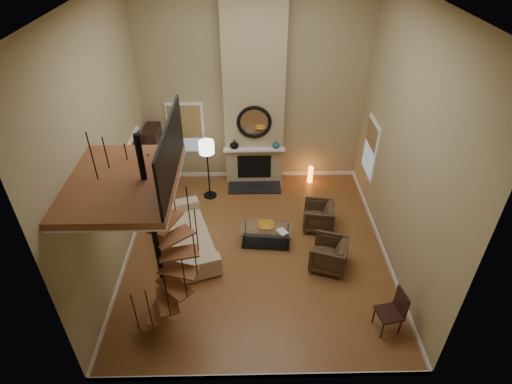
{
  "coord_description": "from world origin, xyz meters",
  "views": [
    {
      "loc": [
        -0.16,
        -7.27,
        6.83
      ],
      "look_at": [
        0.0,
        0.4,
        1.4
      ],
      "focal_mm": 29.19,
      "sensor_mm": 36.0,
      "label": 1
    }
  ],
  "objects_px": {
    "armchair_far": "(332,255)",
    "floor_lamp": "(207,152)",
    "armchair_near": "(321,216)",
    "accent_lamp": "(310,175)",
    "sofa": "(188,233)",
    "hutch": "(156,157)",
    "side_chair": "(394,310)",
    "coffee_table": "(266,234)"
  },
  "relations": [
    {
      "from": "armchair_near",
      "to": "side_chair",
      "type": "relative_size",
      "value": 0.79
    },
    {
      "from": "coffee_table",
      "to": "accent_lamp",
      "type": "xyz_separation_m",
      "value": [
        1.4,
        2.63,
        -0.03
      ]
    },
    {
      "from": "floor_lamp",
      "to": "accent_lamp",
      "type": "xyz_separation_m",
      "value": [
        2.89,
        0.64,
        -1.16
      ]
    },
    {
      "from": "armchair_near",
      "to": "floor_lamp",
      "type": "relative_size",
      "value": 0.44
    },
    {
      "from": "armchair_far",
      "to": "side_chair",
      "type": "distance_m",
      "value": 1.88
    },
    {
      "from": "armchair_near",
      "to": "armchair_far",
      "type": "xyz_separation_m",
      "value": [
        0.03,
        -1.38,
        0.0
      ]
    },
    {
      "from": "sofa",
      "to": "floor_lamp",
      "type": "relative_size",
      "value": 1.45
    },
    {
      "from": "armchair_far",
      "to": "armchair_near",
      "type": "bearing_deg",
      "value": -159.67
    },
    {
      "from": "armchair_near",
      "to": "accent_lamp",
      "type": "xyz_separation_m",
      "value": [
        -0.0,
        2.07,
        -0.1
      ]
    },
    {
      "from": "hutch",
      "to": "coffee_table",
      "type": "xyz_separation_m",
      "value": [
        2.98,
        -2.52,
        -0.67
      ]
    },
    {
      "from": "armchair_far",
      "to": "floor_lamp",
      "type": "relative_size",
      "value": 0.46
    },
    {
      "from": "floor_lamp",
      "to": "armchair_far",
      "type": "bearing_deg",
      "value": -43.9
    },
    {
      "from": "hutch",
      "to": "sofa",
      "type": "distance_m",
      "value": 2.86
    },
    {
      "from": "hutch",
      "to": "accent_lamp",
      "type": "distance_m",
      "value": 4.44
    },
    {
      "from": "armchair_far",
      "to": "coffee_table",
      "type": "bearing_deg",
      "value": -100.79
    },
    {
      "from": "armchair_far",
      "to": "accent_lamp",
      "type": "height_order",
      "value": "armchair_far"
    },
    {
      "from": "floor_lamp",
      "to": "armchair_near",
      "type": "bearing_deg",
      "value": -26.31
    },
    {
      "from": "armchair_near",
      "to": "coffee_table",
      "type": "relative_size",
      "value": 0.58
    },
    {
      "from": "sofa",
      "to": "floor_lamp",
      "type": "height_order",
      "value": "floor_lamp"
    },
    {
      "from": "sofa",
      "to": "accent_lamp",
      "type": "bearing_deg",
      "value": -68.41
    },
    {
      "from": "armchair_near",
      "to": "side_chair",
      "type": "height_order",
      "value": "side_chair"
    },
    {
      "from": "coffee_table",
      "to": "accent_lamp",
      "type": "height_order",
      "value": "accent_lamp"
    },
    {
      "from": "armchair_far",
      "to": "floor_lamp",
      "type": "bearing_deg",
      "value": -114.76
    },
    {
      "from": "armchair_near",
      "to": "coffee_table",
      "type": "xyz_separation_m",
      "value": [
        -1.4,
        -0.56,
        -0.07
      ]
    },
    {
      "from": "sofa",
      "to": "accent_lamp",
      "type": "distance_m",
      "value": 4.21
    },
    {
      "from": "armchair_near",
      "to": "hutch",
      "type": "bearing_deg",
      "value": -105.19
    },
    {
      "from": "armchair_far",
      "to": "floor_lamp",
      "type": "distance_m",
      "value": 4.19
    },
    {
      "from": "floor_lamp",
      "to": "sofa",
      "type": "bearing_deg",
      "value": -100.02
    },
    {
      "from": "hutch",
      "to": "floor_lamp",
      "type": "relative_size",
      "value": 1.05
    },
    {
      "from": "hutch",
      "to": "armchair_far",
      "type": "distance_m",
      "value": 5.57
    },
    {
      "from": "sofa",
      "to": "hutch",
      "type": "bearing_deg",
      "value": 5.92
    },
    {
      "from": "armchair_near",
      "to": "floor_lamp",
      "type": "distance_m",
      "value": 3.39
    },
    {
      "from": "sofa",
      "to": "floor_lamp",
      "type": "xyz_separation_m",
      "value": [
        0.36,
        2.03,
        1.02
      ]
    },
    {
      "from": "sofa",
      "to": "accent_lamp",
      "type": "height_order",
      "value": "sofa"
    },
    {
      "from": "armchair_far",
      "to": "hutch",
      "type": "bearing_deg",
      "value": -108.02
    },
    {
      "from": "armchair_near",
      "to": "accent_lamp",
      "type": "relative_size",
      "value": 1.48
    },
    {
      "from": "armchair_far",
      "to": "side_chair",
      "type": "height_order",
      "value": "side_chair"
    },
    {
      "from": "side_chair",
      "to": "armchair_near",
      "type": "bearing_deg",
      "value": 106.47
    },
    {
      "from": "hutch",
      "to": "coffee_table",
      "type": "height_order",
      "value": "hutch"
    },
    {
      "from": "accent_lamp",
      "to": "side_chair",
      "type": "distance_m",
      "value": 5.2
    },
    {
      "from": "armchair_far",
      "to": "accent_lamp",
      "type": "bearing_deg",
      "value": -160.32
    },
    {
      "from": "accent_lamp",
      "to": "armchair_near",
      "type": "bearing_deg",
      "value": -89.89
    }
  ]
}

